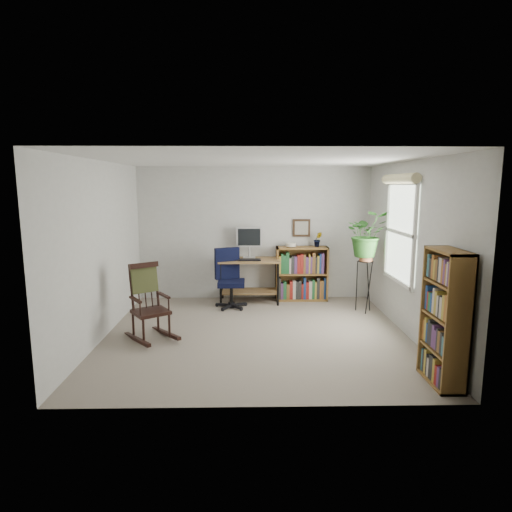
{
  "coord_description": "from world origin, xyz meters",
  "views": [
    {
      "loc": [
        -0.12,
        -5.75,
        2.07
      ],
      "look_at": [
        0.0,
        0.4,
        1.05
      ],
      "focal_mm": 30.0,
      "sensor_mm": 36.0,
      "label": 1
    }
  ],
  "objects_px": {
    "office_chair": "(231,278)",
    "tall_bookshelf": "(445,318)",
    "low_bookshelf": "(302,274)",
    "rocking_chair": "(150,302)",
    "desk": "(249,281)"
  },
  "relations": [
    {
      "from": "desk",
      "to": "rocking_chair",
      "type": "xyz_separation_m",
      "value": [
        -1.34,
        -1.85,
        0.14
      ]
    },
    {
      "from": "rocking_chair",
      "to": "tall_bookshelf",
      "type": "height_order",
      "value": "tall_bookshelf"
    },
    {
      "from": "office_chair",
      "to": "tall_bookshelf",
      "type": "distance_m",
      "value": 3.69
    },
    {
      "from": "rocking_chair",
      "to": "tall_bookshelf",
      "type": "xyz_separation_m",
      "value": [
        3.35,
        -1.38,
        0.19
      ]
    },
    {
      "from": "office_chair",
      "to": "tall_bookshelf",
      "type": "relative_size",
      "value": 0.72
    },
    {
      "from": "low_bookshelf",
      "to": "tall_bookshelf",
      "type": "xyz_separation_m",
      "value": [
        1.06,
        -3.35,
        0.23
      ]
    },
    {
      "from": "rocking_chair",
      "to": "office_chair",
      "type": "bearing_deg",
      "value": 20.54
    },
    {
      "from": "low_bookshelf",
      "to": "office_chair",
      "type": "bearing_deg",
      "value": -158.91
    },
    {
      "from": "desk",
      "to": "office_chair",
      "type": "height_order",
      "value": "office_chair"
    },
    {
      "from": "desk",
      "to": "rocking_chair",
      "type": "height_order",
      "value": "rocking_chair"
    },
    {
      "from": "low_bookshelf",
      "to": "desk",
      "type": "bearing_deg",
      "value": -172.82
    },
    {
      "from": "rocking_chair",
      "to": "low_bookshelf",
      "type": "height_order",
      "value": "rocking_chair"
    },
    {
      "from": "desk",
      "to": "office_chair",
      "type": "relative_size",
      "value": 1.05
    },
    {
      "from": "office_chair",
      "to": "rocking_chair",
      "type": "relative_size",
      "value": 0.98
    },
    {
      "from": "tall_bookshelf",
      "to": "low_bookshelf",
      "type": "bearing_deg",
      "value": 107.58
    }
  ]
}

